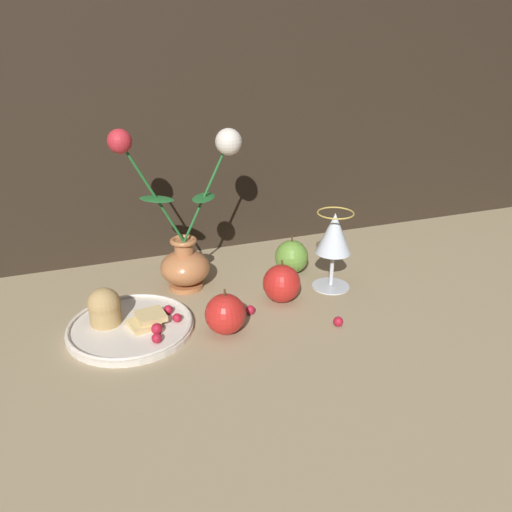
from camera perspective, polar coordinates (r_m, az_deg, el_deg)
name	(u,v)px	position (r m, az deg, el deg)	size (l,w,h in m)	color
ground_plane	(247,303)	(0.95, -1.03, -5.35)	(2.40, 2.40, 0.00)	#9E8966
vase	(186,242)	(0.98, -8.04, 1.65)	(0.24, 0.10, 0.32)	#B77042
plate_with_pastries	(125,321)	(0.89, -14.73, -7.25)	(0.22, 0.22, 0.08)	silver
wine_glass	(334,237)	(0.98, 8.91, 2.20)	(0.08, 0.08, 0.16)	silver
apple_beside_vase	(292,257)	(1.06, 4.08, -0.08)	(0.07, 0.07, 0.08)	#669938
apple_near_glass	(282,283)	(0.95, 2.95, -3.15)	(0.07, 0.07, 0.08)	red
apple_at_table_edge	(225,314)	(0.85, -3.53, -6.64)	(0.07, 0.07, 0.08)	red
berry_near_plate	(338,322)	(0.89, 9.38, -7.40)	(0.02, 0.02, 0.02)	#AD192D
berry_front_center	(250,310)	(0.91, -0.67, -6.18)	(0.02, 0.02, 0.02)	#AD192D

